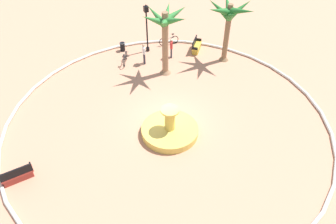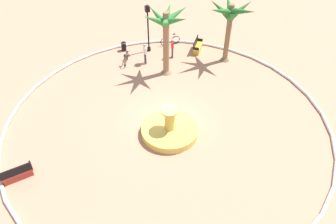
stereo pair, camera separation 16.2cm
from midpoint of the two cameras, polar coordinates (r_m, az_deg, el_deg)
name	(u,v)px [view 1 (the left image)]	position (r m, az deg, el deg)	size (l,w,h in m)	color
ground_plane	(167,120)	(20.51, -0.36, -1.46)	(80.00, 80.00, 0.00)	tan
plaza_curb	(167,119)	(20.45, -0.36, -1.26)	(20.02, 20.02, 0.20)	silver
fountain	(170,130)	(19.48, 0.08, -3.14)	(3.40, 3.40, 1.90)	gold
palm_tree_near_fountain	(165,28)	(22.80, -0.68, 14.53)	(3.51, 3.33, 5.03)	#8E6B4C
palm_tree_by_curb	(229,17)	(24.78, 10.41, 16.06)	(3.74, 3.73, 4.81)	brown
bench_east	(18,175)	(18.87, -25.02, -10.00)	(1.63, 0.62, 1.00)	#B73D33
bench_west	(196,47)	(27.29, 4.80, 11.28)	(1.44, 1.53, 1.00)	gold
lamppost	(147,25)	(26.29, -3.93, 14.98)	(0.32, 0.32, 3.96)	black
trash_bin	(122,46)	(27.44, -8.13, 11.28)	(0.46, 0.46, 0.73)	black
bicycle_red_frame	(125,59)	(25.79, -7.69, 9.20)	(0.89, 1.53, 0.94)	black
bicycle_by_lamppost	(169,40)	(28.04, -0.01, 12.39)	(1.72, 0.44, 0.94)	black
person_cyclist_helmet	(171,47)	(26.00, 0.41, 11.27)	(0.33, 0.48, 1.65)	#33333D
person_cyclist_photo	(144,53)	(25.30, -4.39, 10.28)	(0.27, 0.52, 1.69)	#33333D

